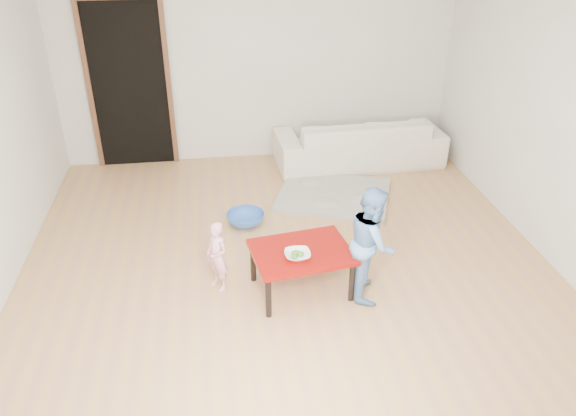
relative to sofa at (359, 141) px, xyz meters
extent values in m
cube|color=tan|center=(-1.25, -2.05, -0.31)|extent=(5.00, 5.00, 0.01)
cube|color=silver|center=(-1.25, 0.45, 0.99)|extent=(5.00, 0.02, 2.60)
cube|color=silver|center=(1.25, -2.05, 0.99)|extent=(0.02, 5.00, 2.60)
imported|color=beige|center=(0.00, 0.00, 0.00)|extent=(2.17, 0.94, 0.62)
cube|color=orange|center=(-0.37, -0.21, 0.16)|extent=(0.51, 0.47, 0.13)
imported|color=white|center=(-1.23, -2.70, 0.13)|extent=(0.22, 0.22, 0.05)
imported|color=#E46888|center=(-1.90, -2.46, 0.02)|extent=(0.27, 0.28, 0.66)
imported|color=#5EA4DB|center=(-0.59, -2.70, 0.20)|extent=(0.48, 0.57, 1.03)
imported|color=#3062B8|center=(-1.58, -1.37, -0.25)|extent=(0.40, 0.40, 0.13)
camera|label=1|loc=(-1.86, -6.58, 2.76)|focal=35.00mm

